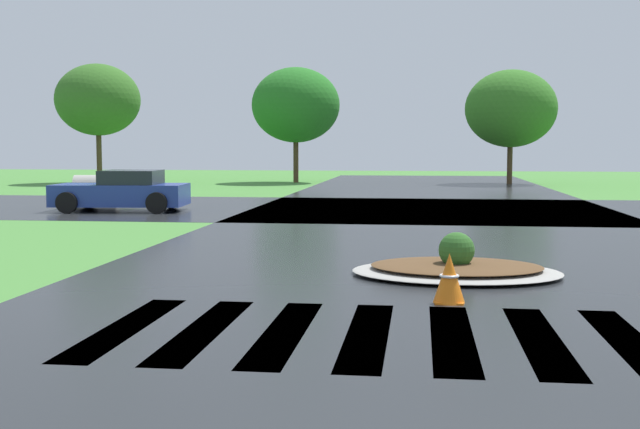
{
  "coord_description": "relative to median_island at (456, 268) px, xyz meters",
  "views": [
    {
      "loc": [
        -0.36,
        -3.76,
        2.02
      ],
      "look_at": [
        -1.9,
        8.46,
        0.95
      ],
      "focal_mm": 44.58,
      "sensor_mm": 36.0,
      "label": 1
    }
  ],
  "objects": [
    {
      "name": "asphalt_roadway",
      "position": [
        -0.22,
        1.34,
        -0.12
      ],
      "size": [
        11.4,
        80.0,
        0.01
      ],
      "primitive_type": "cube",
      "color": "#232628",
      "rests_on": "ground"
    },
    {
      "name": "background_treeline",
      "position": [
        -2.75,
        29.83,
        4.03
      ],
      "size": [
        37.69,
        6.62,
        6.37
      ],
      "color": "#4C3823",
      "rests_on": "ground"
    },
    {
      "name": "median_island",
      "position": [
        0.0,
        0.0,
        0.0
      ],
      "size": [
        3.26,
        2.4,
        0.68
      ],
      "color": "#9E9B93",
      "rests_on": "ground"
    },
    {
      "name": "crosswalk_stripes",
      "position": [
        -0.22,
        -4.05,
        -0.12
      ],
      "size": [
        7.65,
        3.13,
        0.01
      ],
      "color": "white",
      "rests_on": "ground"
    },
    {
      "name": "traffic_cone",
      "position": [
        -0.19,
        -2.2,
        0.19
      ],
      "size": [
        0.41,
        0.41,
        0.64
      ],
      "color": "orange",
      "rests_on": "ground"
    },
    {
      "name": "car_white_sedan",
      "position": [
        -9.72,
        11.17,
        0.47
      ],
      "size": [
        4.13,
        2.45,
        1.26
      ],
      "rotation": [
        0.0,
        0.0,
        3.23
      ],
      "color": "navy",
      "rests_on": "ground"
    },
    {
      "name": "asphalt_cross_road",
      "position": [
        -0.22,
        12.91,
        -0.12
      ],
      "size": [
        90.0,
        10.26,
        0.01
      ],
      "primitive_type": "cube",
      "color": "#232628",
      "rests_on": "ground"
    },
    {
      "name": "drainage_pipe_stack",
      "position": [
        -11.8,
        14.03,
        0.37
      ],
      "size": [
        1.63,
        1.3,
        1.0
      ],
      "color": "#9E9B93",
      "rests_on": "ground"
    }
  ]
}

